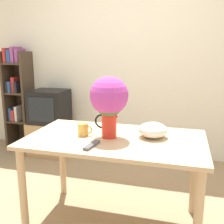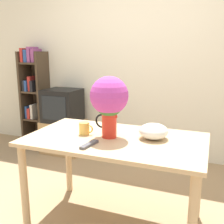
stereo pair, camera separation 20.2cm
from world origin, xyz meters
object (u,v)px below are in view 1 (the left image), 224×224
at_px(flower_vase, 109,100).
at_px(tv_set, 49,106).
at_px(white_bowl, 153,130).
at_px(coffee_mug, 83,129).

relative_size(flower_vase, tv_set, 1.01).
height_order(flower_vase, tv_set, flower_vase).
distance_m(flower_vase, tv_set, 1.83).
bearing_deg(white_bowl, flower_vase, -164.71).
bearing_deg(flower_vase, coffee_mug, -179.17).
relative_size(flower_vase, coffee_mug, 3.98).
bearing_deg(coffee_mug, flower_vase, 0.83).
distance_m(coffee_mug, white_bowl, 0.56).
height_order(flower_vase, coffee_mug, flower_vase).
height_order(coffee_mug, tv_set, tv_set).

